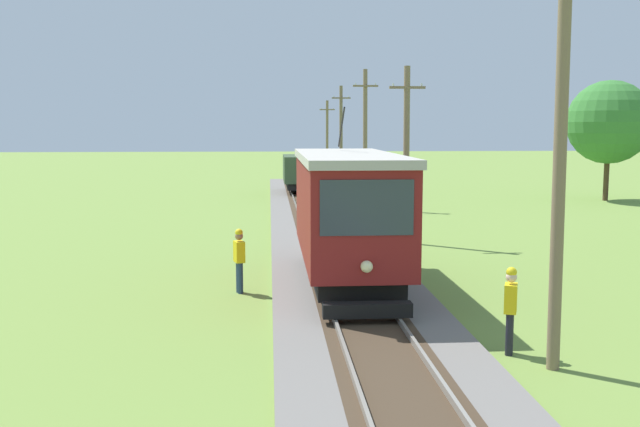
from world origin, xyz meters
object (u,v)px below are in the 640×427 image
(utility_pole_horizon, at_px, (327,137))
(freight_car, at_px, (302,172))
(utility_pole_distant, at_px, (341,136))
(second_worker, at_px, (239,258))
(tree_left_near, at_px, (609,122))
(utility_pole_near_tram, at_px, (560,147))
(utility_pole_mid, at_px, (406,153))
(utility_pole_far, at_px, (365,138))
(track_worker, at_px, (510,306))
(red_tram, at_px, (347,212))

(utility_pole_horizon, bearing_deg, freight_car, -99.96)
(utility_pole_distant, height_order, second_worker, utility_pole_distant)
(utility_pole_horizon, height_order, tree_left_near, tree_left_near)
(utility_pole_near_tram, xyz_separation_m, second_worker, (-6.16, 6.53, -3.20))
(utility_pole_mid, bearing_deg, utility_pole_near_tram, -90.00)
(utility_pole_near_tram, relative_size, tree_left_near, 1.11)
(tree_left_near, bearing_deg, utility_pole_far, -169.05)
(utility_pole_near_tram, distance_m, utility_pole_distant, 39.75)
(utility_pole_far, bearing_deg, freight_car, 112.01)
(freight_car, bearing_deg, track_worker, -85.50)
(utility_pole_horizon, bearing_deg, track_worker, -90.60)
(red_tram, distance_m, utility_pole_far, 20.03)
(utility_pole_horizon, distance_m, second_worker, 46.33)
(red_tram, relative_size, utility_pole_near_tram, 1.04)
(utility_pole_near_tram, bearing_deg, second_worker, 133.35)
(utility_pole_far, distance_m, utility_pole_horizon, 25.90)
(freight_car, xyz_separation_m, utility_pole_far, (3.17, -7.85, 2.38))
(track_worker, xyz_separation_m, second_worker, (-5.63, 5.69, 0.00))
(utility_pole_horizon, bearing_deg, utility_pole_near_tram, -90.00)
(utility_pole_distant, height_order, utility_pole_horizon, utility_pole_distant)
(utility_pole_near_tram, relative_size, second_worker, 4.58)
(freight_car, xyz_separation_m, utility_pole_horizon, (3.17, 18.05, 1.99))
(utility_pole_horizon, xyz_separation_m, tree_left_near, (15.40, -22.91, 1.26))
(second_worker, height_order, tree_left_near, tree_left_near)
(utility_pole_horizon, xyz_separation_m, track_worker, (-0.54, -51.54, -2.56))
(red_tram, height_order, second_worker, red_tram)
(freight_car, bearing_deg, second_worker, -96.15)
(red_tram, xyz_separation_m, utility_pole_far, (3.17, 19.70, 1.75))
(utility_pole_near_tram, distance_m, utility_pole_far, 26.48)
(utility_pole_horizon, bearing_deg, second_worker, -97.66)
(utility_pole_distant, height_order, tree_left_near, utility_pole_distant)
(red_tram, bearing_deg, utility_pole_far, 80.87)
(utility_pole_mid, xyz_separation_m, utility_pole_horizon, (-0.00, 37.80, 0.02))
(utility_pole_near_tram, height_order, utility_pole_distant, utility_pole_near_tram)
(freight_car, bearing_deg, utility_pole_mid, -80.88)
(utility_pole_near_tram, xyz_separation_m, utility_pole_far, (0.00, 26.48, -0.24))
(freight_car, distance_m, utility_pole_near_tram, 34.57)
(red_tram, xyz_separation_m, freight_car, (-0.00, 27.55, -0.64))
(utility_pole_mid, height_order, utility_pole_horizon, utility_pole_horizon)
(utility_pole_horizon, height_order, second_worker, utility_pole_horizon)
(utility_pole_distant, height_order, track_worker, utility_pole_distant)
(red_tram, height_order, track_worker, red_tram)
(utility_pole_distant, xyz_separation_m, track_worker, (-0.54, -38.91, -2.88))
(utility_pole_far, relative_size, utility_pole_horizon, 1.11)
(freight_car, relative_size, track_worker, 2.91)
(utility_pole_mid, relative_size, utility_pole_horizon, 0.99)
(red_tram, xyz_separation_m, utility_pole_horizon, (3.17, 45.60, 1.36))
(utility_pole_distant, bearing_deg, utility_pole_near_tram, -90.00)
(utility_pole_horizon, bearing_deg, utility_pole_mid, -90.00)
(utility_pole_distant, relative_size, track_worker, 4.22)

